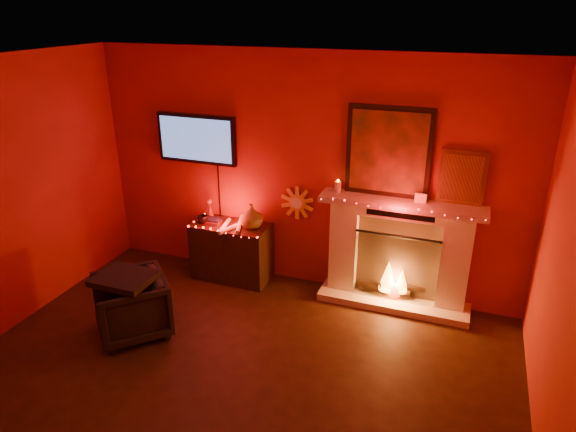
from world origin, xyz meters
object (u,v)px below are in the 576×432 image
at_px(console_table, 233,248).
at_px(armchair, 132,306).
at_px(fireplace, 398,243).
at_px(sunburst_clock, 297,203).
at_px(tv, 197,139).

xyz_separation_m(console_table, armchair, (-0.45, -1.39, -0.08)).
xyz_separation_m(fireplace, sunburst_clock, (-1.19, 0.09, 0.28)).
bearing_deg(armchair, sunburst_clock, 98.28).
xyz_separation_m(sunburst_clock, armchair, (-1.19, -1.61, -0.68)).
bearing_deg(sunburst_clock, armchair, -126.51).
xyz_separation_m(fireplace, armchair, (-2.39, -1.52, -0.41)).
distance_m(sunburst_clock, console_table, 0.98).
distance_m(tv, armchair, 2.07).
bearing_deg(tv, fireplace, -1.50).
xyz_separation_m(tv, sunburst_clock, (1.25, 0.03, -0.65)).
xyz_separation_m(fireplace, tv, (-2.44, 0.06, 0.92)).
height_order(sunburst_clock, console_table, sunburst_clock).
bearing_deg(armchair, fireplace, 77.34).
bearing_deg(armchair, console_table, 116.84).
height_order(console_table, armchair, console_table).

